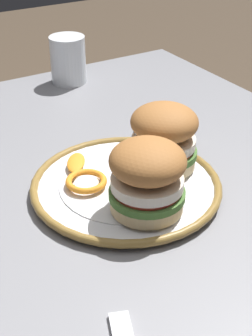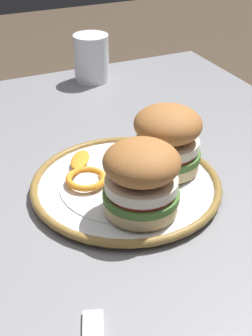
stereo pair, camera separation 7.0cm
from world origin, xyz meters
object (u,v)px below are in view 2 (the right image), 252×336
sandwich_half_right (141,177)px  drinking_glass (92,61)px  sandwich_half_left (167,138)px  dining_table (107,281)px  dinner_plate (126,186)px

sandwich_half_right → drinking_glass: 0.52m
sandwich_half_left → drinking_glass: (0.42, -0.04, -0.02)m
sandwich_half_right → drinking_glass: size_ratio=1.37×
sandwich_half_left → drinking_glass: bearing=-5.7°
dining_table → sandwich_half_left: 0.23m
dining_table → dinner_plate: (0.06, -0.06, 0.11)m
dinner_plate → sandwich_half_right: bearing=171.6°
sandwich_half_left → dinner_plate: bearing=97.1°
dinner_plate → drinking_glass: (0.43, -0.11, 0.03)m
sandwich_half_left → drinking_glass: 0.43m
dinner_plate → sandwich_half_right: sandwich_half_right is taller
dining_table → sandwich_half_left: (0.07, -0.13, 0.17)m
drinking_glass → sandwich_half_right: bearing=166.1°
drinking_glass → dinner_plate: bearing=165.2°
dining_table → sandwich_half_right: 0.18m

